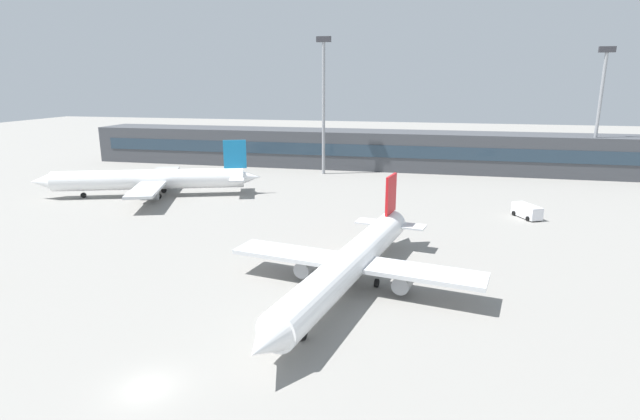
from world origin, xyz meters
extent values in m
plane|color=gray|center=(0.00, 40.00, 0.00)|extent=(400.00, 400.00, 0.00)
cube|color=#3F4247|center=(0.00, 95.22, 4.50)|extent=(135.33, 12.00, 9.00)
cube|color=#263847|center=(0.00, 89.17, 4.95)|extent=(128.56, 0.16, 2.80)
cylinder|color=white|center=(11.00, 20.00, 2.92)|extent=(9.17, 31.96, 3.37)
cone|color=white|center=(7.79, 2.84, 2.92)|extent=(3.82, 4.23, 3.20)
cone|color=white|center=(14.18, 37.00, 2.92)|extent=(2.93, 3.74, 2.36)
cube|color=red|center=(13.68, 34.37, 7.04)|extent=(1.03, 3.89, 4.87)
cube|color=silver|center=(13.73, 34.63, 3.10)|extent=(9.16, 4.07, 0.21)
cube|color=silver|center=(11.16, 20.87, 2.66)|extent=(26.90, 9.07, 0.44)
cylinder|color=gray|center=(5.93, 21.85, 1.41)|extent=(2.26, 3.11, 1.77)
cylinder|color=gray|center=(16.38, 19.90, 1.41)|extent=(2.26, 3.11, 1.77)
cylinder|color=black|center=(8.94, 9.03, 0.44)|extent=(0.51, 0.94, 0.89)
cylinder|color=black|center=(9.06, 22.17, 0.44)|extent=(0.51, 0.94, 0.89)
cylinder|color=black|center=(13.59, 21.32, 0.44)|extent=(0.51, 0.94, 0.89)
cylinder|color=white|center=(-32.30, 54.55, 3.15)|extent=(33.55, 14.89, 3.62)
cone|color=white|center=(-50.00, 48.26, 3.15)|extent=(4.91, 4.58, 3.44)
cone|color=white|center=(-14.77, 60.77, 3.15)|extent=(4.26, 3.60, 2.54)
cube|color=#197FBF|center=(-17.48, 59.81, 7.58)|extent=(4.07, 1.73, 5.24)
cube|color=silver|center=(-17.21, 59.91, 3.34)|extent=(5.70, 9.88, 0.23)
cube|color=silver|center=(-31.40, 54.87, 2.86)|extent=(13.88, 28.48, 0.48)
cylinder|color=gray|center=(-33.31, 60.26, 1.52)|extent=(3.51, 2.82, 1.91)
cylinder|color=gray|center=(-29.49, 49.48, 1.52)|extent=(3.51, 2.82, 1.91)
cylinder|color=black|center=(-43.62, 50.53, 0.48)|extent=(1.03, 0.68, 0.95)
cylinder|color=black|center=(-31.33, 57.52, 0.48)|extent=(1.03, 0.68, 0.95)
cylinder|color=black|center=(-29.67, 52.85, 0.48)|extent=(1.03, 0.68, 0.95)
cube|color=white|center=(33.29, 53.75, 1.13)|extent=(4.22, 5.53, 1.90)
cube|color=#1E2633|center=(34.24, 51.99, 1.63)|extent=(1.75, 1.04, 0.70)
cylinder|color=black|center=(33.20, 51.77, 0.38)|extent=(0.61, 0.80, 0.76)
cylinder|color=black|center=(34.99, 52.73, 0.38)|extent=(0.61, 0.80, 0.76)
cylinder|color=black|center=(31.59, 54.77, 0.38)|extent=(0.61, 0.80, 0.76)
cylinder|color=black|center=(33.39, 55.73, 0.38)|extent=(0.61, 0.80, 0.76)
cylinder|color=gray|center=(52.30, 91.41, 13.24)|extent=(0.70, 0.70, 26.49)
cube|color=#333338|center=(52.30, 91.41, 27.09)|extent=(3.20, 0.80, 1.20)
cylinder|color=gray|center=(-6.02, 84.43, 14.47)|extent=(0.70, 0.70, 28.95)
cube|color=#333338|center=(-6.02, 84.43, 29.55)|extent=(3.20, 0.80, 1.20)
camera|label=1|loc=(18.64, -27.34, 20.77)|focal=28.20mm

